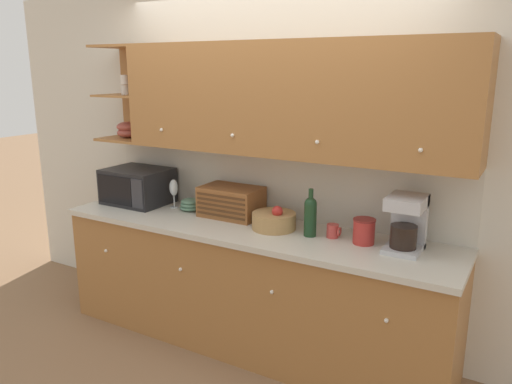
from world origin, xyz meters
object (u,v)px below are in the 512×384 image
Objects in this scene: bread_box at (231,202)px; coffee_maker at (406,222)px; storage_canister at (364,231)px; wine_glass at (174,189)px; bowl_stack_on_counter at (190,205)px; mug at (333,231)px; microwave at (138,186)px; wine_bottle at (310,215)px; fruit_basket at (274,220)px.

coffee_maker is (1.30, -0.06, 0.06)m from bread_box.
storage_canister is at bearing -176.03° from coffee_maker.
wine_glass is 1.58m from storage_canister.
bowl_stack_on_counter is 0.37m from bread_box.
mug is at bearing -4.95° from bread_box.
wine_bottle reaches higher than microwave.
microwave is 0.88m from bread_box.
bowl_stack_on_counter is 1.68m from coffee_maker.
microwave is 5.53× the size of mug.
bread_box is at bearing 177.15° from coffee_maker.
microwave is at bearing -175.75° from bowl_stack_on_counter.
fruit_basket is at bearing -6.06° from bowl_stack_on_counter.
microwave is 0.52m from bowl_stack_on_counter.
wine_glass is at bearing 175.19° from fruit_basket.
microwave is 0.35m from wine_glass.
wine_glass is (0.35, 0.03, 0.01)m from microwave.
bowl_stack_on_counter is at bearing 4.25° from microwave.
storage_canister is (0.63, 0.02, 0.02)m from fruit_basket.
wine_bottle is (1.57, -0.06, 0.00)m from microwave.
bread_box reaches higher than mug.
wine_glass is 1.37m from mug.
bowl_stack_on_counter is 0.55× the size of fruit_basket.
bread_box is 0.85m from mug.
wine_bottle reaches higher than storage_canister.
mug is at bearing -1.93° from wine_glass.
fruit_basket is at bearing -175.47° from mug.
wine_glass is 0.75× the size of fruit_basket.
storage_canister is (1.57, -0.06, -0.07)m from wine_glass.
storage_canister is (1.92, -0.02, -0.06)m from microwave.
fruit_basket is 1.88× the size of storage_canister.
mug is at bearing -179.03° from coffee_maker.
bowl_stack_on_counter is at bearing 177.63° from mug.
storage_canister is at bearing -4.49° from bread_box.
coffee_maker is at bearing -2.85° from bread_box.
coffee_maker is at bearing -1.20° from wine_glass.
bowl_stack_on_counter is 1.21m from mug.
microwave is at bearing -176.03° from bread_box.
microwave is 1.66× the size of fruit_basket.
wine_bottle is (0.70, -0.12, 0.03)m from bread_box.
microwave is 2.18m from coffee_maker.
bowl_stack_on_counter is (0.51, 0.04, -0.10)m from microwave.
storage_canister is at bearing 2.15° from fruit_basket.
fruit_basket is at bearing -4.81° from wine_glass.
storage_canister reaches higher than mug.
fruit_basket is 3.33× the size of mug.
wine_bottle reaches higher than fruit_basket.
mug is at bearing 177.34° from storage_canister.
bowl_stack_on_counter is (0.16, 0.00, -0.11)m from wine_glass.
wine_glass reaches higher than storage_canister.
mug is at bearing 4.53° from fruit_basket.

